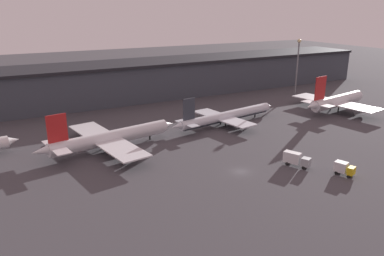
{
  "coord_description": "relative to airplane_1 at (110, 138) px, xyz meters",
  "views": [
    {
      "loc": [
        -51.57,
        -70.35,
        39.44
      ],
      "look_at": [
        -2.63,
        20.99,
        6.0
      ],
      "focal_mm": 35.0,
      "sensor_mm": 36.0,
      "label": 1
    }
  ],
  "objects": [
    {
      "name": "service_vehicle_3",
      "position": [
        45.46,
        -44.64,
        -1.62
      ],
      "size": [
        3.62,
        5.15,
        3.25
      ],
      "rotation": [
        0.0,
        0.0,
        -1.23
      ],
      "color": "gold",
      "rests_on": "ground"
    },
    {
      "name": "airplane_1",
      "position": [
        0.0,
        0.0,
        0.0
      ],
      "size": [
        44.04,
        38.34,
        12.99
      ],
      "rotation": [
        0.0,
        0.0,
        0.16
      ],
      "color": "silver",
      "rests_on": "ground"
    },
    {
      "name": "airplane_3",
      "position": [
        91.88,
        -0.92,
        0.52
      ],
      "size": [
        38.86,
        35.85,
        15.12
      ],
      "rotation": [
        0.0,
        0.0,
        0.16
      ],
      "color": "silver",
      "rests_on": "ground"
    },
    {
      "name": "ground",
      "position": [
        24.23,
        -31.05,
        -3.41
      ],
      "size": [
        600.0,
        600.0,
        0.0
      ],
      "primitive_type": "plane",
      "color": "#423F44"
    },
    {
      "name": "lamp_post_1",
      "position": [
        99.71,
        30.71,
        12.87
      ],
      "size": [
        1.8,
        1.8,
        25.7
      ],
      "color": "slate",
      "rests_on": "ground"
    },
    {
      "name": "service_vehicle_1",
      "position": [
        38.94,
        -34.87,
        -1.43
      ],
      "size": [
        4.75,
        7.2,
        3.57
      ],
      "rotation": [
        0.0,
        0.0,
        -1.14
      ],
      "color": "#9EA3A8",
      "rests_on": "ground"
    },
    {
      "name": "airplane_2",
      "position": [
        43.07,
        4.46,
        -0.5
      ],
      "size": [
        46.83,
        26.91,
        11.77
      ],
      "rotation": [
        0.0,
        0.0,
        0.16
      ],
      "color": "silver",
      "rests_on": "ground"
    },
    {
      "name": "terminal_building",
      "position": [
        24.23,
        57.93,
        4.86
      ],
      "size": [
        257.08,
        27.11,
        16.46
      ],
      "color": "#3D424C",
      "rests_on": "ground"
    }
  ]
}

